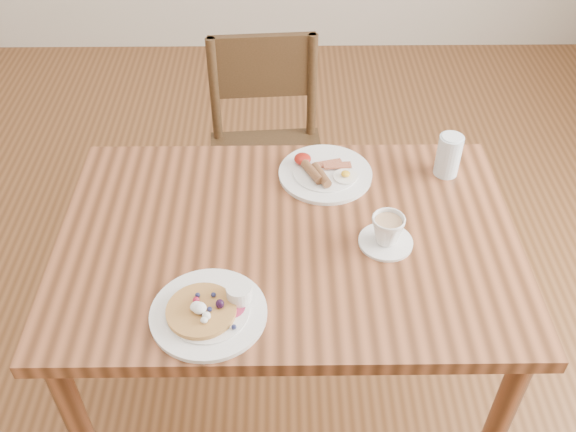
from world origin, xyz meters
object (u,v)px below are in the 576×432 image
object	(u,v)px
breakfast_plate	(324,172)
teacup_saucer	(387,232)
pancake_plate	(210,310)
dining_table	(288,262)
water_glass	(449,155)
chair_far	(266,149)

from	to	relation	value
breakfast_plate	teacup_saucer	bearing A→B (deg)	-62.79
pancake_plate	breakfast_plate	bearing A→B (deg)	60.50
dining_table	breakfast_plate	world-z (taller)	breakfast_plate
pancake_plate	water_glass	distance (m)	0.83
pancake_plate	teacup_saucer	world-z (taller)	teacup_saucer
chair_far	pancake_plate	bearing A→B (deg)	79.86
dining_table	breakfast_plate	size ratio (longest dim) A/B	4.44
teacup_saucer	water_glass	distance (m)	0.36
dining_table	breakfast_plate	bearing A→B (deg)	67.00
pancake_plate	water_glass	bearing A→B (deg)	38.91
breakfast_plate	water_glass	bearing A→B (deg)	1.44
dining_table	water_glass	xyz separation A→B (m)	(0.46, 0.26, 0.16)
chair_far	pancake_plate	size ratio (longest dim) A/B	3.26
dining_table	chair_far	xyz separation A→B (m)	(-0.07, 0.74, -0.16)
chair_far	breakfast_plate	size ratio (longest dim) A/B	3.26
chair_far	water_glass	size ratio (longest dim) A/B	7.03
dining_table	pancake_plate	distance (m)	0.33
chair_far	dining_table	bearing A→B (deg)	91.72
chair_far	teacup_saucer	xyz separation A→B (m)	(0.32, -0.77, 0.30)
pancake_plate	breakfast_plate	size ratio (longest dim) A/B	1.00
dining_table	teacup_saucer	distance (m)	0.29
chair_far	teacup_saucer	world-z (taller)	chair_far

